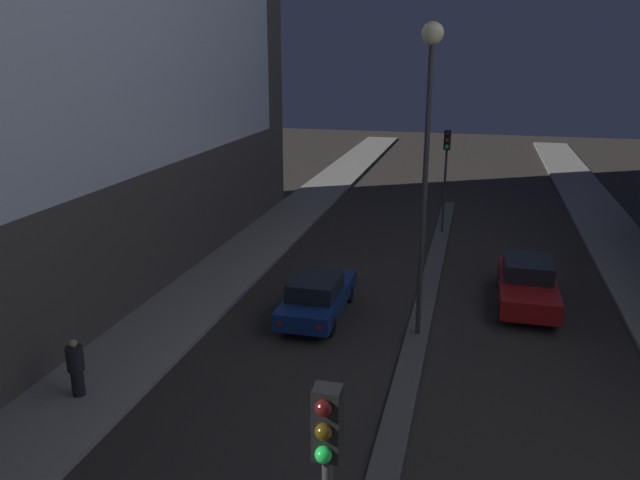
% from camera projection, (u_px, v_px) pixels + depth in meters
% --- Properties ---
extents(median_strip, '(0.70, 32.01, 0.11)m').
position_uv_depth(median_strip, '(424.00, 308.00, 21.77)').
color(median_strip, '#56544F').
rests_on(median_strip, ground).
extents(traffic_light_mid, '(0.32, 0.42, 4.95)m').
position_uv_depth(traffic_light_mid, '(446.00, 159.00, 29.62)').
color(traffic_light_mid, '#383838').
rests_on(traffic_light_mid, median_strip).
extents(street_lamp, '(0.63, 0.63, 9.33)m').
position_uv_depth(street_lamp, '(428.00, 114.00, 17.71)').
color(street_lamp, '#383838').
rests_on(street_lamp, median_strip).
extents(car_left_lane, '(1.78, 4.57, 1.49)m').
position_uv_depth(car_left_lane, '(317.00, 296.00, 20.98)').
color(car_left_lane, navy).
rests_on(car_left_lane, ground).
extents(car_right_lane, '(1.92, 4.80, 1.60)m').
position_uv_depth(car_right_lane, '(527.00, 283.00, 21.97)').
color(car_right_lane, maroon).
rests_on(car_right_lane, ground).
extents(pedestrian_on_left_sidewalk, '(0.43, 0.43, 1.55)m').
position_uv_depth(pedestrian_on_left_sidewalk, '(76.00, 367.00, 15.87)').
color(pedestrian_on_left_sidewalk, black).
rests_on(pedestrian_on_left_sidewalk, sidewalk_left).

